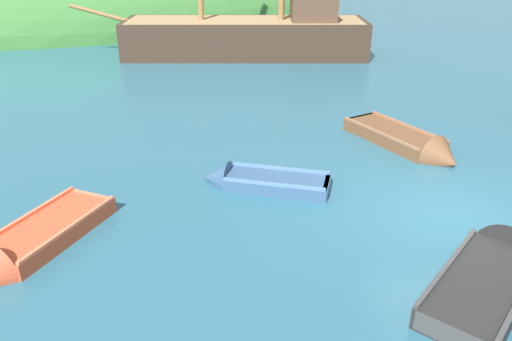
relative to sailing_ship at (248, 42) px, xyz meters
name	(u,v)px	position (x,y,z in m)	size (l,w,h in m)	color
ground_plane	(451,219)	(-0.96, -17.16, -0.70)	(120.00, 120.00, 0.00)	#285B70
shore_hill	(85,22)	(-7.69, 14.35, -0.70)	(37.90, 18.22, 10.57)	#387033
sailing_ship	(248,42)	(0.00, 0.00, 0.00)	(14.69, 7.30, 11.41)	#38281E
rowboat_near_dock	(491,275)	(-1.75, -19.21, -0.56)	(3.74, 2.98, 1.22)	black
rowboat_outer_left	(409,144)	(0.53, -13.42, -0.58)	(1.98, 4.07, 1.18)	brown
rowboat_outer_right	(257,183)	(-4.49, -14.27, -0.60)	(3.19, 2.52, 0.95)	#335175
rowboat_far	(28,247)	(-9.69, -15.47, -0.59)	(3.20, 3.37, 1.16)	#C64C2D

